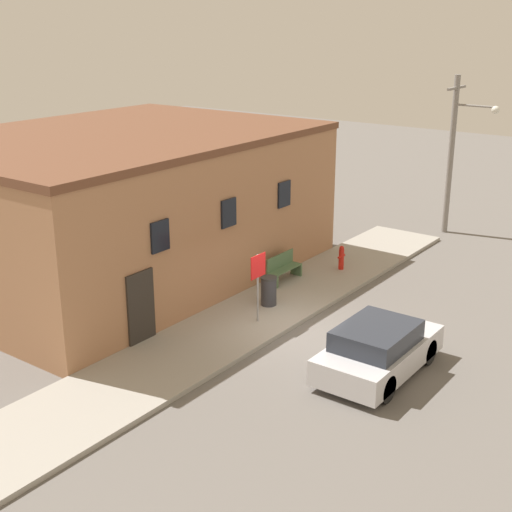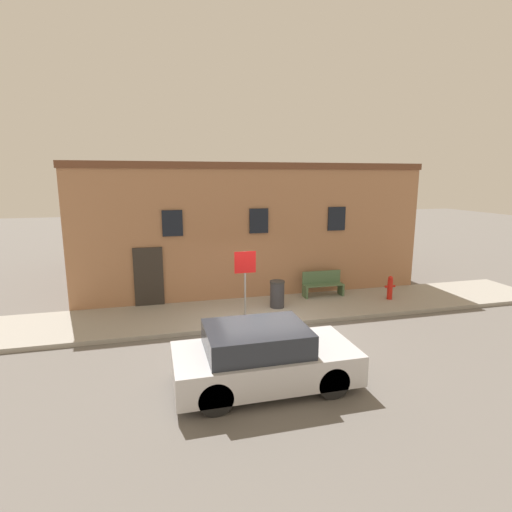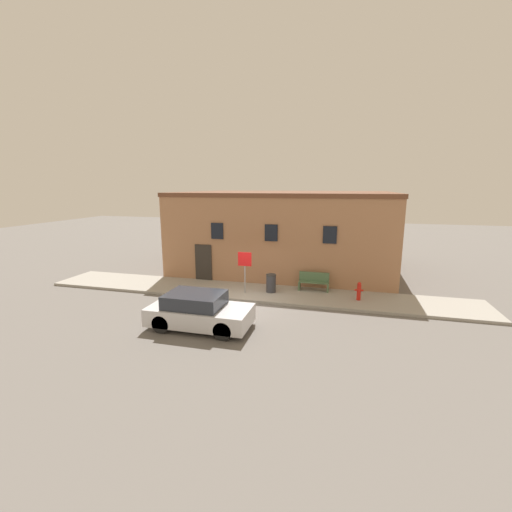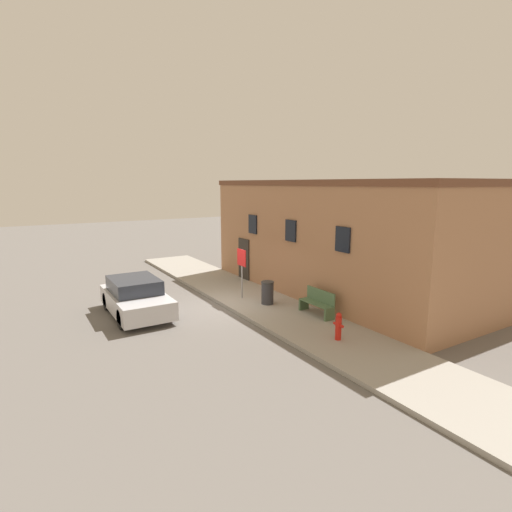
{
  "view_description": "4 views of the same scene",
  "coord_description": "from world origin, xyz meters",
  "px_view_note": "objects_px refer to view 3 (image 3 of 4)",
  "views": [
    {
      "loc": [
        -16.18,
        -10.63,
        8.87
      ],
      "look_at": [
        0.2,
        1.45,
        2.0
      ],
      "focal_mm": 50.0,
      "sensor_mm": 36.0,
      "label": 1
    },
    {
      "loc": [
        -3.06,
        -11.15,
        4.56
      ],
      "look_at": [
        0.2,
        1.45,
        2.0
      ],
      "focal_mm": 28.0,
      "sensor_mm": 36.0,
      "label": 2
    },
    {
      "loc": [
        4.52,
        -14.96,
        5.47
      ],
      "look_at": [
        0.2,
        1.45,
        2.0
      ],
      "focal_mm": 24.0,
      "sensor_mm": 36.0,
      "label": 3
    },
    {
      "loc": [
        14.05,
        -6.99,
        4.97
      ],
      "look_at": [
        0.2,
        1.45,
        2.0
      ],
      "focal_mm": 28.0,
      "sensor_mm": 36.0,
      "label": 4
    }
  ],
  "objects_px": {
    "trash_bin": "(271,283)",
    "parked_car": "(199,311)",
    "stop_sign": "(245,264)",
    "bench": "(314,282)",
    "fire_hydrant": "(359,291)"
  },
  "relations": [
    {
      "from": "fire_hydrant",
      "to": "stop_sign",
      "type": "bearing_deg",
      "value": -176.61
    },
    {
      "from": "fire_hydrant",
      "to": "stop_sign",
      "type": "distance_m",
      "value": 5.67
    },
    {
      "from": "fire_hydrant",
      "to": "bench",
      "type": "distance_m",
      "value": 2.45
    },
    {
      "from": "fire_hydrant",
      "to": "bench",
      "type": "height_order",
      "value": "bench"
    },
    {
      "from": "fire_hydrant",
      "to": "trash_bin",
      "type": "bearing_deg",
      "value": 177.88
    },
    {
      "from": "fire_hydrant",
      "to": "parked_car",
      "type": "bearing_deg",
      "value": -143.03
    },
    {
      "from": "bench",
      "to": "trash_bin",
      "type": "xyz_separation_m",
      "value": [
        -2.09,
        -0.87,
        0.02
      ]
    },
    {
      "from": "bench",
      "to": "stop_sign",
      "type": "bearing_deg",
      "value": -157.78
    },
    {
      "from": "fire_hydrant",
      "to": "trash_bin",
      "type": "relative_size",
      "value": 0.94
    },
    {
      "from": "stop_sign",
      "to": "bench",
      "type": "xyz_separation_m",
      "value": [
        3.33,
        1.36,
        -1.03
      ]
    },
    {
      "from": "trash_bin",
      "to": "bench",
      "type": "bearing_deg",
      "value": 22.69
    },
    {
      "from": "bench",
      "to": "parked_car",
      "type": "xyz_separation_m",
      "value": [
        -3.93,
        -5.67,
        0.09
      ]
    },
    {
      "from": "trash_bin",
      "to": "parked_car",
      "type": "xyz_separation_m",
      "value": [
        -1.84,
        -4.79,
        0.07
      ]
    },
    {
      "from": "bench",
      "to": "parked_car",
      "type": "distance_m",
      "value": 6.9
    },
    {
      "from": "fire_hydrant",
      "to": "bench",
      "type": "relative_size",
      "value": 0.57
    }
  ]
}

